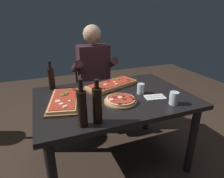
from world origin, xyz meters
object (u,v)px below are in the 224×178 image
at_px(pizza_rectangular_front, 112,85).
at_px(seated_diner, 95,74).
at_px(vinegar_bottle_green, 97,105).
at_px(tumbler_far_side, 174,98).
at_px(tumbler_near_camera, 141,89).
at_px(pizza_round_far, 120,100).
at_px(dining_table, 114,105).
at_px(wine_bottle_dark, 82,108).
at_px(diner_chair, 93,89).
at_px(pizza_rectangular_left, 64,100).
at_px(oil_bottle_amber, 51,78).

xyz_separation_m(pizza_rectangular_front, seated_diner, (-0.04, 0.50, -0.02)).
height_order(pizza_rectangular_front, vinegar_bottle_green, vinegar_bottle_green).
height_order(vinegar_bottle_green, tumbler_far_side, vinegar_bottle_green).
bearing_deg(tumbler_far_side, tumbler_near_camera, 115.20).
height_order(pizza_round_far, vinegar_bottle_green, vinegar_bottle_green).
xyz_separation_m(dining_table, wine_bottle_dark, (-0.38, -0.39, 0.23)).
xyz_separation_m(pizza_rectangular_front, diner_chair, (-0.04, 0.62, -0.27)).
xyz_separation_m(pizza_rectangular_left, wine_bottle_dark, (0.07, -0.41, 0.11)).
bearing_deg(dining_table, oil_bottle_amber, 142.70).
relative_size(pizza_rectangular_left, oil_bottle_amber, 1.94).
bearing_deg(pizza_rectangular_left, wine_bottle_dark, -80.82).
xyz_separation_m(pizza_rectangular_front, pizza_rectangular_left, (-0.52, -0.21, 0.00)).
xyz_separation_m(wine_bottle_dark, vinegar_bottle_green, (0.11, 0.01, -0.00)).
height_order(diner_chair, seated_diner, seated_diner).
height_order(pizza_rectangular_front, wine_bottle_dark, wine_bottle_dark).
bearing_deg(diner_chair, tumbler_far_side, -72.89).
height_order(vinegar_bottle_green, tumbler_near_camera, vinegar_bottle_green).
bearing_deg(tumbler_near_camera, seated_diner, 106.26).
relative_size(pizza_round_far, seated_diner, 0.21).
relative_size(tumbler_near_camera, seated_diner, 0.07).
xyz_separation_m(dining_table, seated_diner, (0.03, 0.74, 0.10)).
distance_m(vinegar_bottle_green, tumbler_near_camera, 0.64).
bearing_deg(dining_table, tumbler_near_camera, -7.80).
bearing_deg(seated_diner, tumbler_near_camera, -73.74).
height_order(oil_bottle_amber, tumbler_near_camera, oil_bottle_amber).
bearing_deg(pizza_round_far, vinegar_bottle_green, -139.71).
height_order(pizza_rectangular_left, oil_bottle_amber, oil_bottle_amber).
xyz_separation_m(pizza_rectangular_left, tumbler_far_side, (0.85, -0.36, 0.03)).
distance_m(pizza_rectangular_front, tumbler_near_camera, 0.33).
xyz_separation_m(oil_bottle_amber, seated_diner, (0.54, 0.35, -0.11)).
height_order(wine_bottle_dark, oil_bottle_amber, wine_bottle_dark).
bearing_deg(pizza_round_far, tumbler_far_side, -25.39).
bearing_deg(pizza_rectangular_left, vinegar_bottle_green, -66.87).
bearing_deg(oil_bottle_amber, wine_bottle_dark, -80.50).
distance_m(oil_bottle_amber, vinegar_bottle_green, 0.80).
bearing_deg(oil_bottle_amber, tumbler_near_camera, -28.91).
bearing_deg(wine_bottle_dark, pizza_rectangular_left, 99.18).
distance_m(dining_table, pizza_rectangular_front, 0.27).
height_order(pizza_rectangular_left, seated_diner, seated_diner).
relative_size(oil_bottle_amber, seated_diner, 0.21).
bearing_deg(vinegar_bottle_green, oil_bottle_amber, 107.07).
distance_m(diner_chair, seated_diner, 0.28).
xyz_separation_m(wine_bottle_dark, seated_diner, (0.41, 1.12, -0.13)).
distance_m(tumbler_far_side, diner_chair, 1.29).
xyz_separation_m(dining_table, tumbler_far_side, (0.40, -0.34, 0.15)).
height_order(vinegar_bottle_green, seated_diner, seated_diner).
height_order(pizza_rectangular_front, diner_chair, diner_chair).
relative_size(tumbler_near_camera, diner_chair, 0.11).
distance_m(oil_bottle_amber, diner_chair, 0.80).
relative_size(pizza_rectangular_front, tumbler_near_camera, 6.44).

